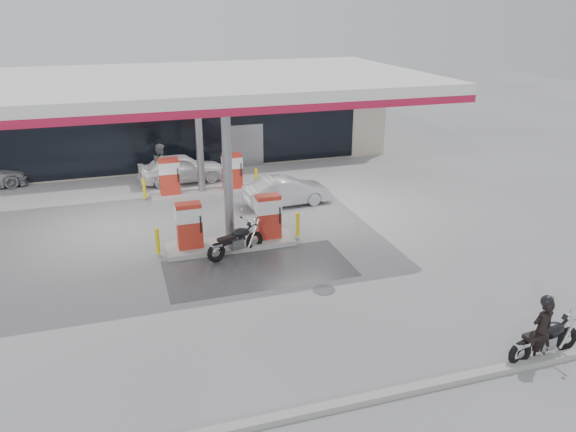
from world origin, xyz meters
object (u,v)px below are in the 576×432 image
object	(u,v)px
pump_island_near	(230,228)
parked_motorcycle	(236,241)
hatchback_silver	(286,191)
main_motorcycle	(546,340)
attendant	(161,164)
parked_car_right	(302,141)
pump_island_far	(202,179)
biker_main	(542,330)
sedan_white	(181,168)

from	to	relation	value
pump_island_near	parked_motorcycle	world-z (taller)	pump_island_near
pump_island_near	hatchback_silver	size ratio (longest dim) A/B	1.41
main_motorcycle	hatchback_silver	size ratio (longest dim) A/B	0.60
attendant	parked_motorcycle	bearing A→B (deg)	-171.20
attendant	parked_car_right	bearing A→B (deg)	-66.62
pump_island_far	biker_main	bearing A→B (deg)	-69.05
sedan_white	parked_car_right	world-z (taller)	sedan_white
sedan_white	parked_car_right	distance (m)	8.25
pump_island_near	attendant	world-z (taller)	attendant
pump_island_near	pump_island_far	size ratio (longest dim) A/B	1.00
main_motorcycle	attendant	world-z (taller)	attendant
pump_island_near	parked_motorcycle	bearing A→B (deg)	-85.97
pump_island_far	parked_motorcycle	world-z (taller)	pump_island_far
pump_island_far	sedan_white	world-z (taller)	pump_island_far
hatchback_silver	pump_island_far	bearing A→B (deg)	49.65
attendant	main_motorcycle	bearing A→B (deg)	-157.68
pump_island_far	parked_car_right	distance (m)	8.97
attendant	biker_main	bearing A→B (deg)	-158.27
pump_island_near	hatchback_silver	world-z (taller)	pump_island_near
pump_island_near	attendant	distance (m)	8.27
pump_island_near	hatchback_silver	bearing A→B (deg)	48.23
pump_island_near	attendant	size ratio (longest dim) A/B	2.64
pump_island_near	parked_car_right	bearing A→B (deg)	60.54
pump_island_far	parked_car_right	world-z (taller)	pump_island_far
pump_island_far	biker_main	size ratio (longest dim) A/B	3.14
sedan_white	hatchback_silver	world-z (taller)	sedan_white
attendant	hatchback_silver	size ratio (longest dim) A/B	0.54
pump_island_far	hatchback_silver	distance (m)	4.01
pump_island_far	biker_main	world-z (taller)	pump_island_far
parked_motorcycle	parked_car_right	bearing A→B (deg)	40.84
main_motorcycle	parked_motorcycle	world-z (taller)	parked_motorcycle
main_motorcycle	hatchback_silver	xyz separation A→B (m)	(-2.66, 12.38, 0.10)
sedan_white	attendant	bearing A→B (deg)	91.69
biker_main	parked_car_right	bearing A→B (deg)	-96.98
pump_island_far	attendant	xyz separation A→B (m)	(-1.53, 2.12, 0.26)
hatchback_silver	parked_car_right	xyz separation A→B (m)	(3.53, 8.34, 0.00)
biker_main	sedan_white	bearing A→B (deg)	-73.75
hatchback_silver	parked_car_right	bearing A→B (deg)	-26.34
parked_motorcycle	parked_car_right	size ratio (longest dim) A/B	0.49
parked_car_right	main_motorcycle	bearing A→B (deg)	-166.79
main_motorcycle	sedan_white	xyz separation A→B (m)	(-6.49, 16.99, 0.19)
pump_island_far	sedan_white	size ratio (longest dim) A/B	1.28
pump_island_near	biker_main	world-z (taller)	pump_island_near
pump_island_near	pump_island_far	world-z (taller)	same
hatchback_silver	pump_island_near	bearing A→B (deg)	134.84
attendant	sedan_white	bearing A→B (deg)	-86.40
parked_motorcycle	sedan_white	distance (m)	9.00
pump_island_near	sedan_white	world-z (taller)	pump_island_near
biker_main	parked_car_right	xyz separation A→B (m)	(1.06, 20.74, -0.22)
pump_island_near	biker_main	size ratio (longest dim) A/B	3.14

